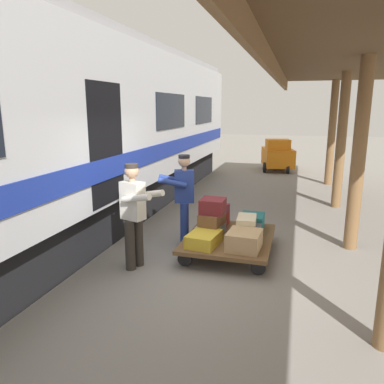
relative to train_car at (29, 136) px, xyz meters
name	(u,v)px	position (x,y,z in m)	size (l,w,h in m)	color
ground_plane	(209,266)	(-3.26, 0.00, -2.06)	(60.00, 60.00, 0.00)	gray
platform_canopy	(383,51)	(-5.51, 0.00, 1.20)	(3.20, 15.99, 3.56)	brown
train_car	(29,136)	(0.00, 0.00, 0.00)	(3.03, 18.81, 4.00)	#B7BABF
luggage_cart	(229,239)	(-3.46, -0.66, -1.79)	(1.49, 1.87, 0.31)	brown
suitcase_teal_softside	(252,222)	(-3.79, -1.17, -1.61)	(0.42, 0.51, 0.29)	#1E666B
suitcase_red_plastic	(217,220)	(-3.12, -1.17, -1.62)	(0.38, 0.63, 0.27)	#AD231E
suitcase_gray_aluminum	(211,229)	(-3.12, -0.66, -1.65)	(0.40, 0.61, 0.20)	#9EA0A5
suitcase_tan_vintage	(244,240)	(-3.79, -0.14, -1.60)	(0.52, 0.57, 0.29)	tan
suitcase_yellow_case	(204,239)	(-3.12, -0.14, -1.65)	(0.46, 0.63, 0.21)	gold
suitcase_slate_roller	(248,232)	(-3.79, -0.66, -1.64)	(0.42, 0.46, 0.22)	#4C515B
suitcase_cream_canvas	(247,221)	(-3.75, -0.69, -1.45)	(0.32, 0.53, 0.16)	beige
suitcase_brown_leather	(212,219)	(-3.15, -0.62, -1.44)	(0.36, 0.48, 0.21)	brown
suitcase_burgundy_valise	(216,209)	(-3.11, -1.14, -1.40)	(0.39, 0.44, 0.17)	maroon
suitcase_maroon_trunk	(213,206)	(-3.16, -0.64, -1.21)	(0.41, 0.43, 0.26)	maroon
porter_in_overalls	(183,196)	(-2.53, -0.91, -1.14)	(0.73, 0.56, 1.70)	navy
porter_by_door	(134,213)	(-2.11, 0.36, -1.14)	(0.73, 0.56, 1.70)	#332D28
baggage_tug	(278,155)	(-3.76, -9.90, -1.43)	(1.46, 1.90, 1.30)	orange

